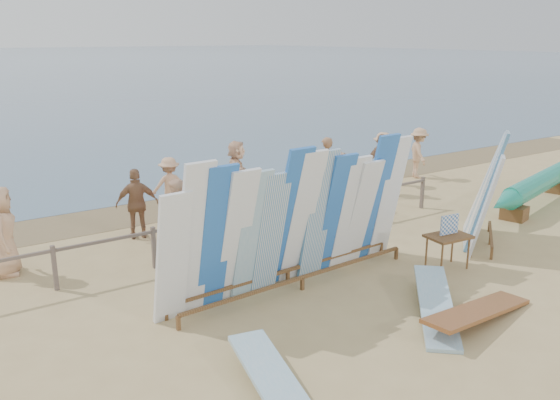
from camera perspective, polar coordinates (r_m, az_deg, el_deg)
ground at (r=11.29m, az=3.64°, el=-9.14°), size 160.00×160.00×0.00m
wet_sand_strip at (r=17.20m, az=-11.13°, el=-0.64°), size 40.00×2.60×0.01m
fence at (r=13.40m, az=-4.16°, el=-2.22°), size 12.08×0.08×0.90m
main_surfboard_rack at (r=11.22m, az=1.51°, el=-2.28°), size 5.76×1.02×2.82m
side_surfboard_rack at (r=14.36m, az=19.11°, el=0.65°), size 2.27×2.01×2.73m
outrigger_canoe at (r=18.44m, az=23.71°, el=1.39°), size 6.67×2.30×0.96m
vendor_table at (r=12.84m, az=15.81°, el=-4.73°), size 0.94×0.71×1.17m
flat_board_c at (r=10.86m, az=18.45°, el=-11.03°), size 2.74×0.95×0.41m
flat_board_b at (r=10.90m, az=14.70°, el=-10.60°), size 2.22×2.37×0.38m
beach_chair_left at (r=14.07m, az=-8.47°, el=-2.97°), size 0.82×0.83×0.97m
beach_chair_right at (r=14.38m, az=-4.69°, el=-2.64°), size 0.67×0.68×0.80m
stroller at (r=15.08m, az=-1.43°, el=-0.93°), size 0.75×0.91×1.08m
beachgoer_3 at (r=16.38m, az=-10.57°, el=1.39°), size 1.06×0.60×1.55m
beachgoer_9 at (r=19.51m, az=9.83°, el=3.94°), size 1.09×1.12×1.72m
beachgoer_10 at (r=18.26m, az=9.63°, el=3.39°), size 1.10×0.50×1.86m
beachgoer_8 at (r=16.59m, az=5.86°, el=1.83°), size 0.40×0.79×1.60m
beachgoer_7 at (r=17.87m, az=4.43°, el=3.21°), size 0.74×0.54×1.81m
beachgoer_extra_0 at (r=20.74m, az=13.20°, el=4.43°), size 0.94×1.19×1.71m
beachgoer_4 at (r=14.48m, az=-13.58°, el=-0.35°), size 1.08×0.72×1.70m
beachgoer_5 at (r=17.40m, az=-4.19°, el=2.83°), size 1.09×1.73×1.78m
beachgoer_0 at (r=13.12m, az=-25.19°, el=-2.75°), size 0.63×0.98×1.85m
beachgoer_2 at (r=13.36m, az=-9.71°, el=-1.54°), size 0.77×0.89×1.67m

